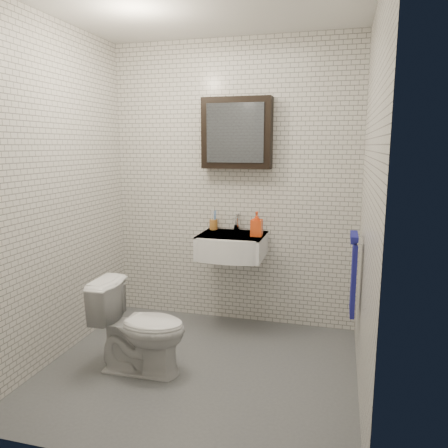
% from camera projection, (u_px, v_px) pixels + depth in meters
% --- Properties ---
extents(ground, '(2.20, 2.00, 0.01)m').
position_uv_depth(ground, '(199.00, 369.00, 3.15)').
color(ground, '#515459').
rests_on(ground, ground).
extents(room_shell, '(2.22, 2.02, 2.51)m').
position_uv_depth(room_shell, '(197.00, 165.00, 2.89)').
color(room_shell, silver).
rests_on(room_shell, ground).
extents(washbasin, '(0.55, 0.50, 0.20)m').
position_uv_depth(washbasin, '(231.00, 246.00, 3.70)').
color(washbasin, white).
rests_on(washbasin, room_shell).
extents(faucet, '(0.06, 0.20, 0.15)m').
position_uv_depth(faucet, '(236.00, 223.00, 3.86)').
color(faucet, silver).
rests_on(faucet, washbasin).
extents(mirror_cabinet, '(0.60, 0.15, 0.60)m').
position_uv_depth(mirror_cabinet, '(237.00, 133.00, 3.72)').
color(mirror_cabinet, black).
rests_on(mirror_cabinet, room_shell).
extents(towel_rail, '(0.09, 0.30, 0.58)m').
position_uv_depth(towel_rail, '(354.00, 271.00, 3.09)').
color(towel_rail, silver).
rests_on(towel_rail, room_shell).
extents(toothbrush_cup, '(0.09, 0.09, 0.20)m').
position_uv_depth(toothbrush_cup, '(214.00, 224.00, 3.93)').
color(toothbrush_cup, '#A76929').
rests_on(toothbrush_cup, washbasin).
extents(soap_bottle, '(0.10, 0.10, 0.21)m').
position_uv_depth(soap_bottle, '(257.00, 224.00, 3.63)').
color(soap_bottle, '#F45019').
rests_on(soap_bottle, washbasin).
extents(toilet, '(0.66, 0.39, 0.67)m').
position_uv_depth(toilet, '(140.00, 327.00, 3.09)').
color(toilet, white).
rests_on(toilet, ground).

